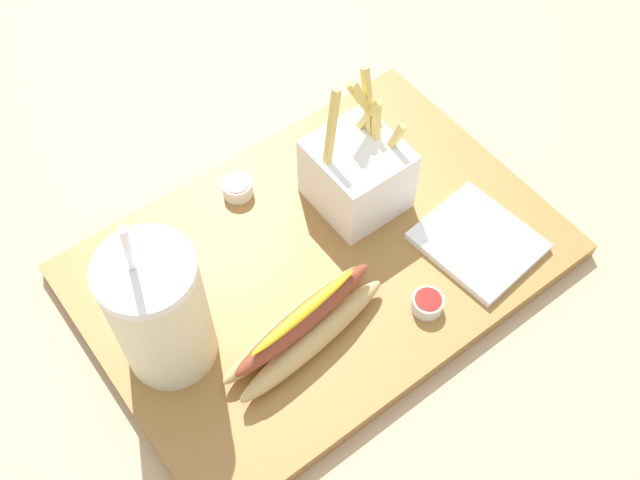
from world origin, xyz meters
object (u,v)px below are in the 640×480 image
(fries_basket, at_px, (357,173))
(napkin_stack, at_px, (478,242))
(hot_dog_1, at_px, (305,327))
(ketchup_cup_2, at_px, (428,303))
(ketchup_cup_1, at_px, (237,187))
(soda_cup, at_px, (159,311))

(fries_basket, bearing_deg, napkin_stack, 116.96)
(hot_dog_1, relative_size, ketchup_cup_2, 5.92)
(ketchup_cup_1, distance_m, napkin_stack, 0.27)
(ketchup_cup_1, height_order, ketchup_cup_2, same)
(ketchup_cup_1, height_order, napkin_stack, ketchup_cup_1)
(soda_cup, height_order, hot_dog_1, soda_cup)
(ketchup_cup_1, bearing_deg, fries_basket, 140.08)
(fries_basket, bearing_deg, hot_dog_1, 35.40)
(hot_dog_1, bearing_deg, napkin_stack, 174.09)
(napkin_stack, bearing_deg, ketchup_cup_1, -51.95)
(soda_cup, distance_m, ketchup_cup_2, 0.27)
(soda_cup, relative_size, fries_basket, 1.37)
(ketchup_cup_1, relative_size, ketchup_cup_2, 1.06)
(ketchup_cup_1, xyz_separation_m, ketchup_cup_2, (-0.07, 0.24, -0.00))
(hot_dog_1, bearing_deg, fries_basket, -144.60)
(ketchup_cup_2, distance_m, napkin_stack, 0.10)
(soda_cup, distance_m, fries_basket, 0.26)
(ketchup_cup_1, bearing_deg, soda_cup, 37.60)
(ketchup_cup_1, distance_m, ketchup_cup_2, 0.25)
(soda_cup, distance_m, ketchup_cup_1, 0.21)
(soda_cup, xyz_separation_m, fries_basket, (-0.26, -0.04, -0.03))
(hot_dog_1, relative_size, ketchup_cup_1, 5.61)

